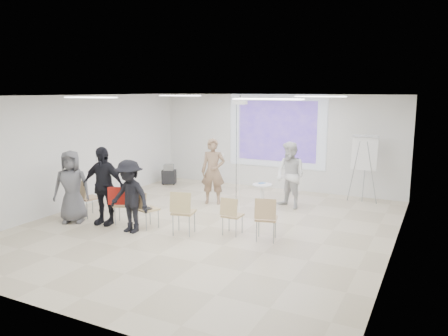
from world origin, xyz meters
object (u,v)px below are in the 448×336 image
at_px(player_right, 290,172).
at_px(chair_right_inner, 231,213).
at_px(audience_left, 103,180).
at_px(chair_left_inner, 145,206).
at_px(chair_right_far, 266,216).
at_px(player_left, 213,167).
at_px(laptop, 148,208).
at_px(chair_far_left, 86,195).
at_px(pedestal_table, 262,194).
at_px(chair_left_mid, 123,202).
at_px(flipchart_easel, 364,153).
at_px(chair_center, 182,209).
at_px(audience_mid, 129,192).
at_px(audience_outer, 71,182).
at_px(av_cart, 169,175).

height_order(player_right, chair_right_inner, player_right).
xyz_separation_m(player_right, audience_left, (-3.45, -3.35, 0.07)).
relative_size(chair_left_inner, chair_right_far, 0.93).
distance_m(player_left, laptop, 2.67).
height_order(chair_far_left, chair_right_inner, chair_far_left).
xyz_separation_m(pedestal_table, audience_left, (-2.78, -3.06, 0.69)).
distance_m(pedestal_table, chair_right_inner, 2.48).
height_order(chair_left_mid, flipchart_easel, flipchart_easel).
xyz_separation_m(chair_center, audience_left, (-2.09, -0.13, 0.47)).
bearing_deg(player_right, audience_left, -110.74).
xyz_separation_m(player_right, audience_mid, (-2.52, -3.56, -0.06)).
bearing_deg(chair_center, chair_left_mid, 166.02).
relative_size(pedestal_table, chair_left_inner, 0.77).
bearing_deg(player_right, pedestal_table, -131.97).
relative_size(player_left, audience_mid, 1.12).
bearing_deg(audience_outer, player_right, 9.86).
height_order(chair_left_mid, chair_center, chair_center).
height_order(chair_far_left, laptop, chair_far_left).
bearing_deg(audience_left, chair_right_far, 1.04).
xyz_separation_m(chair_far_left, laptop, (1.89, -0.00, -0.08)).
xyz_separation_m(player_right, chair_right_far, (0.40, -2.78, -0.43)).
bearing_deg(audience_left, player_left, 56.24).
bearing_deg(chair_left_mid, chair_center, -24.26).
bearing_deg(player_left, audience_mid, -118.91).
bearing_deg(chair_center, chair_far_left, 164.85).
relative_size(chair_right_inner, audience_mid, 0.46).
distance_m(pedestal_table, audience_outer, 4.87).
xyz_separation_m(chair_center, flipchart_easel, (3.01, 4.67, 0.82)).
distance_m(audience_left, audience_outer, 0.82).
bearing_deg(player_right, chair_left_mid, -108.29).
bearing_deg(chair_left_inner, pedestal_table, 79.11).
height_order(audience_left, audience_outer, audience_left).
relative_size(player_right, chair_right_inner, 2.32).
distance_m(player_right, chair_right_inner, 2.82).
height_order(chair_left_mid, av_cart, chair_left_mid).
height_order(chair_left_mid, laptop, chair_left_mid).
relative_size(pedestal_table, player_left, 0.33).
xyz_separation_m(chair_center, chair_right_inner, (0.94, 0.47, -0.08)).
relative_size(chair_right_far, av_cart, 1.41).
bearing_deg(chair_center, audience_mid, -176.57).
bearing_deg(flipchart_easel, chair_right_far, -104.63).
bearing_deg(chair_left_inner, player_left, 102.43).
distance_m(laptop, audience_mid, 0.65).
bearing_deg(audience_outer, player_left, 24.10).
xyz_separation_m(audience_left, av_cart, (-1.14, 4.43, -0.75)).
distance_m(chair_left_mid, audience_left, 0.69).
bearing_deg(chair_left_mid, audience_mid, -59.36).
bearing_deg(player_right, av_cart, -168.05).
bearing_deg(chair_right_far, player_left, 122.71).
height_order(chair_far_left, audience_left, audience_left).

